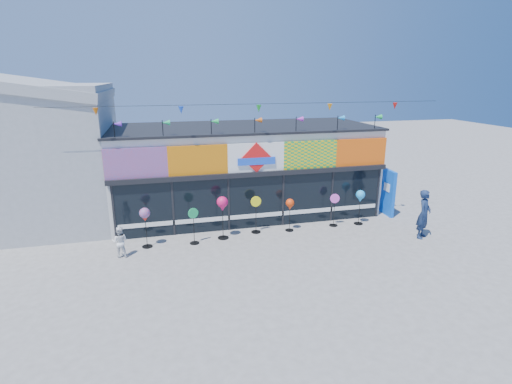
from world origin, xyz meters
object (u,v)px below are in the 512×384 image
object	(u,v)px
spinner_2	(222,205)
spinner_3	(256,214)
child	(120,242)
blue_sign	(388,192)
spinner_4	(290,205)
spinner_6	(360,197)
adult_man	(424,214)
spinner_1	(194,225)
spinner_5	(334,209)
spinner_0	(145,216)

from	to	relation	value
spinner_2	spinner_3	bearing A→B (deg)	11.20
child	blue_sign	bearing A→B (deg)	-160.72
spinner_4	child	size ratio (longest dim) A/B	1.22
blue_sign	spinner_4	bearing A→B (deg)	-167.36
blue_sign	spinner_6	xyz separation A→B (m)	(-1.91, -0.85, 0.17)
adult_man	spinner_1	bearing A→B (deg)	132.47
blue_sign	spinner_2	xyz separation A→B (m)	(-8.03, -0.99, 0.33)
spinner_4	adult_man	bearing A→B (deg)	-22.08
spinner_5	child	world-z (taller)	spinner_5
spinner_6	child	xyz separation A→B (m)	(-10.03, -0.93, -0.67)
spinner_1	spinner_0	bearing A→B (deg)	176.40
spinner_0	adult_man	size ratio (longest dim) A/B	0.79
spinner_2	spinner_0	bearing A→B (deg)	-177.45
child	spinner_0	bearing A→B (deg)	-133.66
spinner_2	spinner_1	bearing A→B (deg)	-168.24
spinner_6	spinner_1	bearing A→B (deg)	-176.99
blue_sign	spinner_5	distance (m)	3.19
blue_sign	spinner_6	distance (m)	2.10
spinner_0	spinner_4	distance (m)	5.88
blue_sign	spinner_0	world-z (taller)	blue_sign
spinner_3	spinner_4	size ratio (longest dim) A/B	1.12
adult_man	child	bearing A→B (deg)	137.41
blue_sign	spinner_2	size ratio (longest dim) A/B	1.22
blue_sign	child	world-z (taller)	blue_sign
spinner_1	spinner_2	world-z (taller)	spinner_2
spinner_1	child	size ratio (longest dim) A/B	1.26
spinner_3	spinner_0	bearing A→B (deg)	-174.59
blue_sign	spinner_5	size ratio (longest dim) A/B	1.48
spinner_3	adult_man	world-z (taller)	adult_man
spinner_0	spinner_1	distance (m)	1.87
child	spinner_1	bearing A→B (deg)	-157.94
spinner_0	spinner_2	world-z (taller)	spinner_2
spinner_6	adult_man	distance (m)	2.69
blue_sign	spinner_4	xyz separation A→B (m)	(-5.15, -0.86, 0.05)
spinner_6	child	size ratio (longest dim) A/B	1.34
spinner_5	spinner_0	bearing A→B (deg)	-177.51
spinner_2	spinner_5	size ratio (longest dim) A/B	1.21
blue_sign	spinner_0	size ratio (longest dim) A/B	1.36
spinner_1	spinner_2	xyz separation A→B (m)	(1.19, 0.25, 0.64)
spinner_3	spinner_6	world-z (taller)	spinner_3
spinner_0	spinner_4	world-z (taller)	spinner_0
spinner_3	adult_man	bearing A→B (deg)	-18.72
adult_man	spinner_6	bearing A→B (deg)	93.56
spinner_1	spinner_3	bearing A→B (deg)	11.45
spinner_2	spinner_4	world-z (taller)	spinner_2
adult_man	spinner_5	bearing A→B (deg)	107.05
spinner_3	spinner_2	bearing A→B (deg)	-168.80
spinner_2	spinner_4	xyz separation A→B (m)	(2.88, 0.13, -0.28)
spinner_5	spinner_4	bearing A→B (deg)	-177.87
spinner_5	spinner_6	size ratio (longest dim) A/B	0.93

